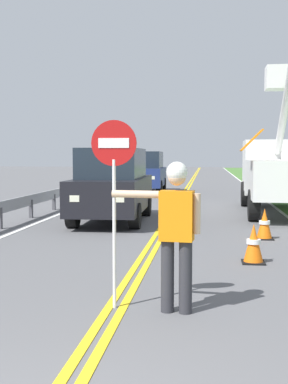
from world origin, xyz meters
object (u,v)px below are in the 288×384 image
object	(u,v)px
flagger_worker	(176,227)
traffic_cone_lead	(254,244)
oncoming_suv_second	(146,172)
traffic_cone_mid	(264,224)
utility_bucket_truck	(280,170)
oncoming_suv_nearest	(113,185)
stop_sign_paddle	(114,171)

from	to	relation	value
flagger_worker	traffic_cone_lead	distance (m)	3.24
oncoming_suv_second	traffic_cone_mid	world-z (taller)	oncoming_suv_second
flagger_worker	traffic_cone_mid	distance (m)	5.81
utility_bucket_truck	traffic_cone_mid	distance (m)	5.87
oncoming_suv_second	oncoming_suv_nearest	bearing A→B (deg)	-87.68
stop_sign_paddle	oncoming_suv_nearest	xyz separation A→B (m)	(-1.56, 8.03, -0.65)
oncoming_suv_second	traffic_cone_lead	distance (m)	17.14
oncoming_suv_nearest	oncoming_suv_second	size ratio (longest dim) A/B	1.00
oncoming_suv_nearest	flagger_worker	bearing A→B (deg)	-74.02
utility_bucket_truck	traffic_cone_mid	world-z (taller)	utility_bucket_truck
utility_bucket_truck	traffic_cone_lead	world-z (taller)	utility_bucket_truck
flagger_worker	oncoming_suv_nearest	size ratio (longest dim) A/B	0.39
stop_sign_paddle	traffic_cone_lead	size ratio (longest dim) A/B	3.33
utility_bucket_truck	stop_sign_paddle	bearing A→B (deg)	-107.80
utility_bucket_truck	oncoming_suv_second	bearing A→B (deg)	123.65
flagger_worker	traffic_cone_lead	xyz separation A→B (m)	(1.19, 2.93, -0.71)
oncoming_suv_nearest	traffic_cone_lead	size ratio (longest dim) A/B	6.63
oncoming_suv_nearest	stop_sign_paddle	bearing A→B (deg)	-79.03
stop_sign_paddle	oncoming_suv_nearest	world-z (taller)	stop_sign_paddle
flagger_worker	stop_sign_paddle	world-z (taller)	stop_sign_paddle
utility_bucket_truck	oncoming_suv_nearest	world-z (taller)	utility_bucket_truck
flagger_worker	oncoming_suv_nearest	xyz separation A→B (m)	(-2.32, 8.11, 0.01)
flagger_worker	utility_bucket_truck	size ratio (longest dim) A/B	0.27
stop_sign_paddle	traffic_cone_lead	xyz separation A→B (m)	(1.96, 2.85, -1.37)
utility_bucket_truck	oncoming_suv_nearest	size ratio (longest dim) A/B	1.48
oncoming_suv_nearest	oncoming_suv_second	world-z (taller)	same
oncoming_suv_nearest	oncoming_suv_second	xyz separation A→B (m)	(-0.46, 11.47, 0.00)
flagger_worker	oncoming_suv_nearest	world-z (taller)	oncoming_suv_nearest
oncoming_suv_second	traffic_cone_lead	size ratio (longest dim) A/B	6.63
utility_bucket_truck	oncoming_suv_second	distance (m)	10.09
utility_bucket_truck	oncoming_suv_second	xyz separation A→B (m)	(-5.59, 8.40, -0.34)
stop_sign_paddle	oncoming_suv_nearest	distance (m)	8.21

